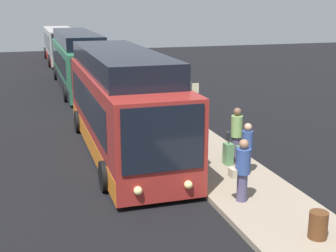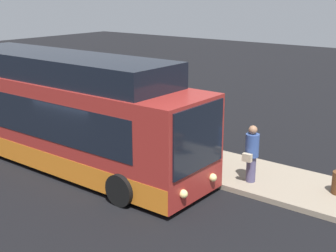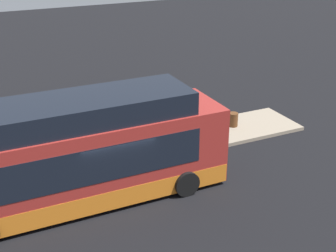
# 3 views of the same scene
# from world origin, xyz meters

# --- Properties ---
(ground) EXTENTS (80.00, 80.00, 0.00)m
(ground) POSITION_xyz_m (0.00, 0.00, 0.00)
(ground) COLOR black
(platform) EXTENTS (20.00, 2.72, 0.16)m
(platform) POSITION_xyz_m (0.00, 2.96, 0.08)
(platform) COLOR gray
(platform) RESTS_ON ground
(bus_lead) EXTENTS (10.64, 2.89, 3.76)m
(bus_lead) POSITION_xyz_m (-1.22, 0.26, 1.70)
(bus_lead) COLOR maroon
(bus_lead) RESTS_ON ground
(passenger_boarding) EXTENTS (0.43, 0.60, 1.77)m
(passenger_boarding) POSITION_xyz_m (4.63, 2.35, 1.11)
(passenger_boarding) COLOR #4C476B
(passenger_boarding) RESTS_ON platform
(passenger_waiting) EXTENTS (0.36, 0.52, 1.65)m
(passenger_waiting) POSITION_xyz_m (2.72, 3.43, 1.06)
(passenger_waiting) COLOR gray
(passenger_waiting) RESTS_ON platform
(passenger_with_bags) EXTENTS (0.49, 0.63, 1.85)m
(passenger_with_bags) POSITION_xyz_m (1.43, 3.67, 1.17)
(passenger_with_bags) COLOR #4C476B
(passenger_with_bags) RESTS_ON platform
(suitcase) EXTENTS (0.34, 0.27, 0.97)m
(suitcase) POSITION_xyz_m (1.77, 3.24, 0.53)
(suitcase) COLOR #598C59
(suitcase) RESTS_ON platform
(sign_post) EXTENTS (0.10, 0.66, 2.30)m
(sign_post) POSITION_xyz_m (-1.41, 3.02, 1.59)
(sign_post) COLOR #4C4C51
(sign_post) RESTS_ON platform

